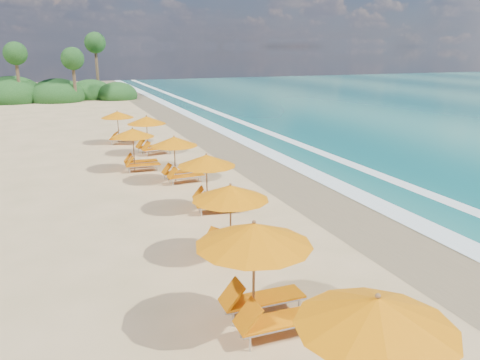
{
  "coord_description": "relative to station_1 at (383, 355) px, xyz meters",
  "views": [
    {
      "loc": [
        -6.7,
        -17.28,
        6.33
      ],
      "look_at": [
        0.0,
        0.0,
        1.2
      ],
      "focal_mm": 36.14,
      "sensor_mm": 36.0,
      "label": 1
    }
  ],
  "objects": [
    {
      "name": "station_5",
      "position": [
        0.8,
        16.69,
        -0.21
      ],
      "size": [
        2.56,
        2.39,
        2.28
      ],
      "rotation": [
        0.0,
        0.0,
        0.07
      ],
      "color": "olive",
      "rests_on": "ground"
    },
    {
      "name": "station_4",
      "position": [
        0.96,
        12.05,
        -0.17
      ],
      "size": [
        2.76,
        2.62,
        2.34
      ],
      "rotation": [
        0.0,
        0.0,
        -0.15
      ],
      "color": "olive",
      "rests_on": "ground"
    },
    {
      "name": "ground",
      "position": [
        2.08,
        11.78,
        -1.49
      ],
      "size": [
        160.0,
        160.0,
        0.0
      ],
      "primitive_type": "plane",
      "color": "tan",
      "rests_on": "ground"
    },
    {
      "name": "station_1",
      "position": [
        0.0,
        0.0,
        0.0
      ],
      "size": [
        2.92,
        2.71,
        2.65
      ],
      "rotation": [
        0.0,
        0.0,
        0.04
      ],
      "color": "olive",
      "rests_on": "ground"
    },
    {
      "name": "station_6",
      "position": [
        -0.67,
        19.71,
        -0.2
      ],
      "size": [
        2.54,
        2.36,
        2.29
      ],
      "rotation": [
        0.0,
        0.0,
        -0.05
      ],
      "color": "olive",
      "rests_on": "ground"
    },
    {
      "name": "station_7",
      "position": [
        0.74,
        23.43,
        -0.16
      ],
      "size": [
        2.88,
        2.76,
        2.38
      ],
      "rotation": [
        0.0,
        0.0,
        0.21
      ],
      "color": "olive",
      "rests_on": "ground"
    },
    {
      "name": "station_3",
      "position": [
        0.29,
        7.64,
        -0.14
      ],
      "size": [
        3.15,
        3.14,
        2.4
      ],
      "rotation": [
        0.0,
        0.0,
        0.44
      ],
      "color": "olive",
      "rests_on": "ground"
    },
    {
      "name": "station_8",
      "position": [
        -0.46,
        27.46,
        -0.24
      ],
      "size": [
        2.88,
        2.84,
        2.23
      ],
      "rotation": [
        0.0,
        0.0,
        -0.37
      ],
      "color": "olive",
      "rests_on": "ground"
    },
    {
      "name": "surf_foam",
      "position": [
        8.78,
        11.78,
        -1.46
      ],
      "size": [
        4.0,
        160.0,
        0.01
      ],
      "color": "white",
      "rests_on": "ground"
    },
    {
      "name": "station_2",
      "position": [
        -0.55,
        3.63,
        0.02
      ],
      "size": [
        2.88,
        2.65,
        2.68
      ],
      "rotation": [
        0.0,
        0.0,
        -0.0
      ],
      "color": "olive",
      "rests_on": "ground"
    },
    {
      "name": "wet_sand",
      "position": [
        6.08,
        11.78,
        -1.48
      ],
      "size": [
        4.0,
        160.0,
        0.01
      ],
      "primitive_type": "cube",
      "color": "#86724F",
      "rests_on": "ground"
    },
    {
      "name": "treeline",
      "position": [
        -7.86,
        57.3,
        -0.49
      ],
      "size": [
        25.8,
        8.8,
        9.74
      ],
      "color": "#163D14",
      "rests_on": "ground"
    }
  ]
}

